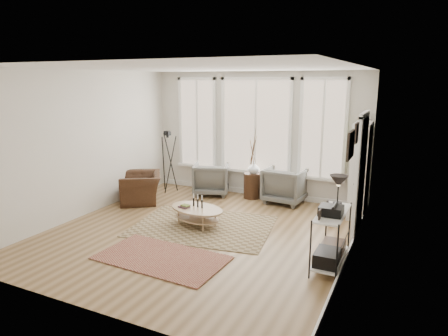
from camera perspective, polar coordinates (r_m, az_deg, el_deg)
The scene contains 17 objects.
room at distance 6.95m, azimuth -3.39°, elevation 1.84°, with size 5.50×5.54×2.90m.
bay_window at distance 9.34m, azimuth 4.53°, elevation 5.70°, with size 4.14×0.12×2.24m.
door at distance 7.31m, azimuth 18.97°, elevation -0.72°, with size 0.09×1.06×2.22m.
bookcase at distance 8.40m, azimuth 18.88°, elevation -0.23°, with size 0.31×0.85×2.06m.
low_shelf at distance 6.13m, azimuth 15.10°, elevation -8.94°, with size 0.38×1.08×1.30m.
wall_art at distance 5.78m, azimuth 17.84°, elevation 3.63°, with size 0.04×0.88×0.44m.
rug_main at distance 7.63m, azimuth -2.99°, elevation -8.26°, with size 2.54×1.90×0.01m, color brown.
rug_runner at distance 6.41m, azimuth -8.91°, elevation -12.54°, with size 1.98×1.10×0.01m, color maroon.
coffee_table at distance 7.58m, azimuth -3.96°, elevation -6.26°, with size 1.25×0.94×0.51m.
armchair_left at distance 9.60m, azimuth -1.82°, elevation -1.53°, with size 0.81×0.84×0.76m, color slate.
armchair_right at distance 9.05m, azimuth 8.76°, elevation -2.43°, with size 0.85×0.88×0.80m, color slate.
side_table at distance 9.22m, azimuth 4.08°, elevation 0.46°, with size 0.39×0.39×1.64m.
vase at distance 9.22m, azimuth 4.28°, elevation 0.04°, with size 0.26×0.26×0.27m, color silver.
accent_chair at distance 9.21m, azimuth -11.78°, elevation -2.76°, with size 0.88×1.01×0.65m, color #392114.
tripod_camera at distance 9.89m, azimuth -7.96°, elevation 0.60°, with size 0.53×0.53×1.50m.
book_stack_near at distance 8.47m, azimuth 15.69°, elevation -6.04°, with size 0.20×0.26×0.17m, color maroon.
book_stack_far at distance 8.02m, azimuth 15.05°, elevation -7.15°, with size 0.18×0.22×0.14m, color maroon.
Camera 1 is at (3.34, -5.94, 2.71)m, focal length 32.00 mm.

